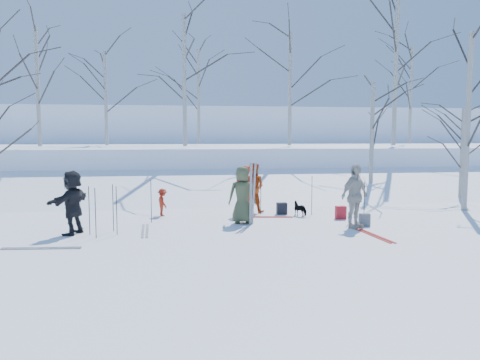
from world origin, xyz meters
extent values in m
plane|color=white|center=(0.00, 0.00, 0.00)|extent=(120.00, 120.00, 0.00)
cube|color=white|center=(0.00, 7.00, 0.15)|extent=(70.00, 9.49, 4.12)
cube|color=white|center=(0.00, 17.00, 1.00)|extent=(70.00, 18.00, 2.20)
cube|color=white|center=(0.00, 38.00, 2.00)|extent=(90.00, 30.00, 6.00)
imported|color=#40482B|center=(0.01, 0.97, 0.89)|extent=(0.89, 0.60, 1.78)
imported|color=#AD2210|center=(0.30, 2.48, 0.85)|extent=(0.72, 0.58, 1.70)
imported|color=#BC410E|center=(0.68, 3.00, 0.88)|extent=(1.06, 0.98, 1.76)
imported|color=#AD2210|center=(-2.48, 2.68, 0.47)|extent=(0.52, 0.68, 0.93)
imported|color=beige|center=(3.15, -0.22, 0.94)|extent=(1.18, 0.96, 1.88)
imported|color=black|center=(-4.86, 0.06, 0.88)|extent=(1.12, 1.71, 1.76)
imported|color=black|center=(2.13, 1.96, 0.25)|extent=(0.57, 0.65, 0.51)
cube|color=silver|center=(0.21, 0.69, 0.95)|extent=(0.08, 0.16, 1.90)
cube|color=silver|center=(0.31, 0.75, 0.95)|extent=(0.15, 0.23, 1.89)
cylinder|color=black|center=(-4.16, -0.56, 0.67)|extent=(0.02, 0.02, 1.34)
cylinder|color=black|center=(-4.39, -0.13, 0.67)|extent=(0.02, 0.02, 1.34)
cylinder|color=black|center=(2.58, 2.18, 0.67)|extent=(0.02, 0.02, 1.34)
cylinder|color=black|center=(-3.81, 0.30, 0.67)|extent=(0.02, 0.02, 1.34)
cylinder|color=black|center=(-2.80, 1.48, 0.67)|extent=(0.02, 0.02, 1.34)
cylinder|color=black|center=(3.60, 0.12, 0.67)|extent=(0.02, 0.02, 1.34)
cylinder|color=black|center=(-3.65, -0.21, 0.67)|extent=(0.02, 0.02, 1.34)
cylinder|color=black|center=(0.37, 2.30, 0.67)|extent=(0.02, 0.02, 1.34)
cylinder|color=black|center=(3.36, 0.65, 0.67)|extent=(0.02, 0.02, 1.34)
cylinder|color=black|center=(0.87, 2.53, 0.67)|extent=(0.02, 0.02, 1.34)
cube|color=#AC1A22|center=(3.29, 1.28, 0.21)|extent=(0.32, 0.22, 0.42)
cube|color=#5A5C61|center=(3.56, -0.01, 0.19)|extent=(0.30, 0.20, 0.38)
cube|color=black|center=(1.60, 2.45, 0.20)|extent=(0.34, 0.24, 0.40)
camera|label=1|loc=(-2.12, -13.17, 2.70)|focal=35.00mm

